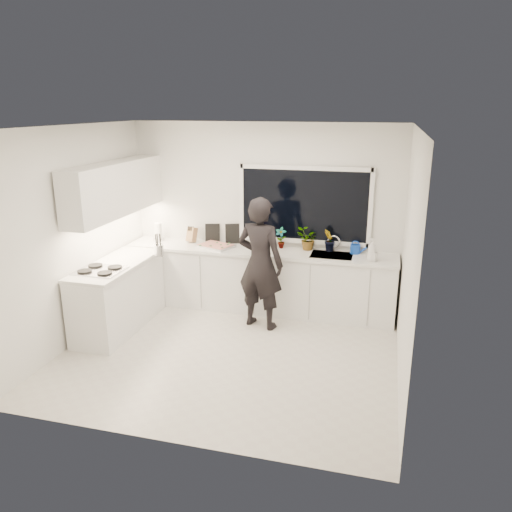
# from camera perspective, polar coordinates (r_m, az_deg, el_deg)

# --- Properties ---
(floor) EXTENTS (4.00, 3.50, 0.02)m
(floor) POSITION_cam_1_polar(r_m,az_deg,el_deg) (6.26, -3.09, -11.10)
(floor) COLOR beige
(floor) RESTS_ON ground
(wall_back) EXTENTS (4.00, 0.02, 2.70)m
(wall_back) POSITION_cam_1_polar(r_m,az_deg,el_deg) (7.39, 0.93, 4.59)
(wall_back) COLOR white
(wall_back) RESTS_ON ground
(wall_left) EXTENTS (0.02, 3.50, 2.70)m
(wall_left) POSITION_cam_1_polar(r_m,az_deg,el_deg) (6.63, -20.06, 2.12)
(wall_left) COLOR white
(wall_left) RESTS_ON ground
(wall_right) EXTENTS (0.02, 3.50, 2.70)m
(wall_right) POSITION_cam_1_polar(r_m,az_deg,el_deg) (5.49, 17.09, -0.55)
(wall_right) COLOR white
(wall_right) RESTS_ON ground
(ceiling) EXTENTS (4.00, 3.50, 0.02)m
(ceiling) POSITION_cam_1_polar(r_m,az_deg,el_deg) (5.53, -3.54, 14.64)
(ceiling) COLOR white
(ceiling) RESTS_ON wall_back
(window) EXTENTS (1.80, 0.02, 1.00)m
(window) POSITION_cam_1_polar(r_m,az_deg,el_deg) (7.20, 5.53, 5.81)
(window) COLOR black
(window) RESTS_ON wall_back
(base_cabinets_back) EXTENTS (3.92, 0.58, 0.88)m
(base_cabinets_back) POSITION_cam_1_polar(r_m,az_deg,el_deg) (7.35, 0.31, -2.86)
(base_cabinets_back) COLOR white
(base_cabinets_back) RESTS_ON floor
(base_cabinets_left) EXTENTS (0.58, 1.60, 0.88)m
(base_cabinets_left) POSITION_cam_1_polar(r_m,az_deg,el_deg) (7.00, -15.41, -4.52)
(base_cabinets_left) COLOR white
(base_cabinets_left) RESTS_ON floor
(countertop_back) EXTENTS (3.94, 0.62, 0.04)m
(countertop_back) POSITION_cam_1_polar(r_m,az_deg,el_deg) (7.20, 0.30, 0.57)
(countertop_back) COLOR silver
(countertop_back) RESTS_ON base_cabinets_back
(countertop_left) EXTENTS (0.62, 1.60, 0.04)m
(countertop_left) POSITION_cam_1_polar(r_m,az_deg,el_deg) (6.86, -15.71, -0.93)
(countertop_left) COLOR silver
(countertop_left) RESTS_ON base_cabinets_left
(upper_cabinets) EXTENTS (0.34, 2.10, 0.70)m
(upper_cabinets) POSITION_cam_1_polar(r_m,az_deg,el_deg) (6.99, -15.75, 7.43)
(upper_cabinets) COLOR white
(upper_cabinets) RESTS_ON wall_left
(sink) EXTENTS (0.58, 0.42, 0.14)m
(sink) POSITION_cam_1_polar(r_m,az_deg,el_deg) (7.04, 8.62, -0.27)
(sink) COLOR silver
(sink) RESTS_ON countertop_back
(faucet) EXTENTS (0.03, 0.03, 0.22)m
(faucet) POSITION_cam_1_polar(r_m,az_deg,el_deg) (7.19, 8.86, 1.41)
(faucet) COLOR silver
(faucet) RESTS_ON countertop_back
(stovetop) EXTENTS (0.56, 0.48, 0.03)m
(stovetop) POSITION_cam_1_polar(r_m,az_deg,el_deg) (6.57, -17.40, -1.53)
(stovetop) COLOR black
(stovetop) RESTS_ON countertop_left
(person) EXTENTS (0.74, 0.58, 1.80)m
(person) POSITION_cam_1_polar(r_m,az_deg,el_deg) (6.64, 0.49, -0.87)
(person) COLOR black
(person) RESTS_ON floor
(pizza_tray) EXTENTS (0.59, 0.51, 0.03)m
(pizza_tray) POSITION_cam_1_polar(r_m,az_deg,el_deg) (7.35, -4.64, 1.15)
(pizza_tray) COLOR silver
(pizza_tray) RESTS_ON countertop_back
(pizza) EXTENTS (0.53, 0.46, 0.01)m
(pizza) POSITION_cam_1_polar(r_m,az_deg,el_deg) (7.35, -4.65, 1.27)
(pizza) COLOR #C53E1A
(pizza) RESTS_ON pizza_tray
(watering_can) EXTENTS (0.18, 0.18, 0.13)m
(watering_can) POSITION_cam_1_polar(r_m,az_deg,el_deg) (7.14, 11.27, 0.80)
(watering_can) COLOR #123EAE
(watering_can) RESTS_ON countertop_back
(paper_towel_roll) EXTENTS (0.14, 0.14, 0.26)m
(paper_towel_roll) POSITION_cam_1_polar(r_m,az_deg,el_deg) (7.81, -11.10, 2.69)
(paper_towel_roll) COLOR silver
(paper_towel_roll) RESTS_ON countertop_back
(knife_block) EXTENTS (0.16, 0.14, 0.22)m
(knife_block) POSITION_cam_1_polar(r_m,az_deg,el_deg) (7.63, -7.34, 2.39)
(knife_block) COLOR olive
(knife_block) RESTS_ON countertop_back
(utensil_crock) EXTENTS (0.14, 0.14, 0.16)m
(utensil_crock) POSITION_cam_1_polar(r_m,az_deg,el_deg) (7.01, -11.04, 0.66)
(utensil_crock) COLOR silver
(utensil_crock) RESTS_ON countertop_left
(picture_frame_large) EXTENTS (0.22, 0.08, 0.28)m
(picture_frame_large) POSITION_cam_1_polar(r_m,az_deg,el_deg) (7.61, -4.99, 2.66)
(picture_frame_large) COLOR black
(picture_frame_large) RESTS_ON countertop_back
(picture_frame_small) EXTENTS (0.24, 0.11, 0.30)m
(picture_frame_small) POSITION_cam_1_polar(r_m,az_deg,el_deg) (7.51, -2.57, 2.58)
(picture_frame_small) COLOR black
(picture_frame_small) RESTS_ON countertop_back
(herb_plants) EXTENTS (1.17, 0.34, 0.33)m
(herb_plants) POSITION_cam_1_polar(r_m,az_deg,el_deg) (7.20, 4.78, 2.01)
(herb_plants) COLOR #26662D
(herb_plants) RESTS_ON countertop_back
(soap_bottles) EXTENTS (0.16, 0.14, 0.31)m
(soap_bottles) POSITION_cam_1_polar(r_m,az_deg,el_deg) (6.81, 13.16, 0.55)
(soap_bottles) COLOR #D8BF66
(soap_bottles) RESTS_ON countertop_back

